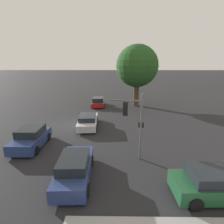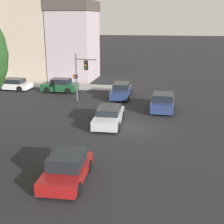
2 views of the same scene
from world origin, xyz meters
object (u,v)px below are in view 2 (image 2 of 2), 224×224
at_px(traffic_signal, 81,71).
at_px(crossing_car_2, 67,168).
at_px(crossing_car_0, 109,116).
at_px(parked_car_0, 60,86).
at_px(parked_car_1, 14,84).
at_px(crossing_car_3, 121,91).
at_px(crossing_car_1, 163,102).

bearing_deg(traffic_signal, crossing_car_2, 23.01).
bearing_deg(traffic_signal, crossing_car_0, 41.84).
bearing_deg(parked_car_0, crossing_car_0, 125.76).
bearing_deg(parked_car_1, traffic_signal, 159.60).
height_order(crossing_car_3, parked_car_0, crossing_car_3).
bearing_deg(parked_car_0, crossing_car_2, 109.57).
bearing_deg(traffic_signal, crossing_car_3, 133.32).
relative_size(crossing_car_1, parked_car_0, 1.03).
xyz_separation_m(crossing_car_1, parked_car_1, (5.36, 17.11, -0.10)).
distance_m(crossing_car_1, parked_car_1, 17.93).
xyz_separation_m(crossing_car_0, parked_car_0, (9.91, 7.58, 0.08)).
bearing_deg(crossing_car_0, crossing_car_2, -4.71).
bearing_deg(crossing_car_3, traffic_signal, -58.16).
xyz_separation_m(crossing_car_0, crossing_car_1, (4.59, -3.88, 0.10)).
xyz_separation_m(traffic_signal, crossing_car_3, (2.39, -3.51, -2.31)).
bearing_deg(traffic_signal, crossing_car_1, 87.22).
height_order(crossing_car_0, crossing_car_1, crossing_car_1).
bearing_deg(parked_car_0, parked_car_1, -2.03).
xyz_separation_m(traffic_signal, crossing_car_1, (-1.66, -7.90, -2.28)).
height_order(crossing_car_2, parked_car_1, crossing_car_2).
distance_m(traffic_signal, crossing_car_1, 8.38).
relative_size(crossing_car_2, parked_car_1, 0.97).
distance_m(traffic_signal, parked_car_0, 5.61).
bearing_deg(crossing_car_0, parked_car_0, -145.77).
bearing_deg(parked_car_1, crossing_car_2, 125.94).
distance_m(crossing_car_1, crossing_car_2, 14.19).
distance_m(traffic_signal, crossing_car_2, 15.88).
height_order(crossing_car_0, crossing_car_3, crossing_car_3).
height_order(traffic_signal, crossing_car_1, traffic_signal).
distance_m(crossing_car_0, crossing_car_3, 8.65).
distance_m(crossing_car_0, crossing_car_2, 9.00).
height_order(crossing_car_1, parked_car_1, crossing_car_1).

